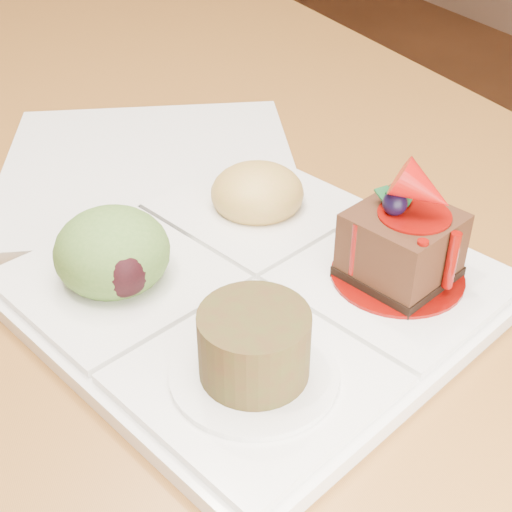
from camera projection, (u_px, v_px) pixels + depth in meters
name	position (u px, v px, depth m)	size (l,w,h in m)	color
ground	(75.00, 489.00, 1.26)	(6.00, 6.00, 0.00)	brown
sampler_plate	(249.00, 270.00, 0.49)	(0.36, 0.36, 0.11)	white
second_plate	(150.00, 170.00, 0.65)	(0.26, 0.26, 0.01)	white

